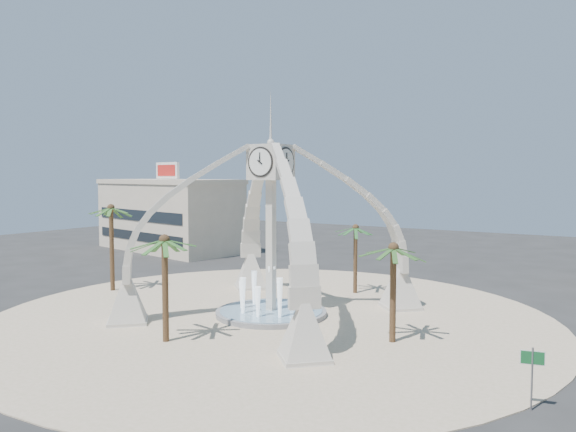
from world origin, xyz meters
The scene contains 10 objects.
ground centered at (0.00, 0.00, 0.00)m, with size 140.00×140.00×0.00m, color #282828.
plaza centered at (0.00, 0.00, 0.03)m, with size 40.00×40.00×0.06m, color beige.
clock_tower centered at (0.00, 0.00, 6.49)m, with size 17.94×17.94×16.30m.
fountain centered at (0.00, 0.00, 0.29)m, with size 8.00×8.00×3.62m.
building_nw centered at (-32.00, 22.00, 4.83)m, with size 23.75×13.73×11.90m.
palm_east centered at (9.89, -1.42, 5.71)m, with size 5.24×5.24×6.56m.
palm_west centered at (-16.69, -0.30, 7.18)m, with size 4.19×4.19×8.09m.
palm_north centered at (1.71, 10.25, 5.60)m, with size 4.45×4.45×6.36m.
palm_south centered at (-1.73, -8.77, 6.16)m, with size 4.35×4.35×7.04m.
street_sign centered at (18.70, -7.43, 1.98)m, with size 0.99×0.27×2.76m.
Camera 1 is at (22.61, -32.88, 10.12)m, focal length 35.00 mm.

